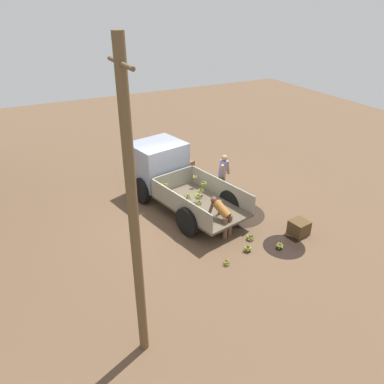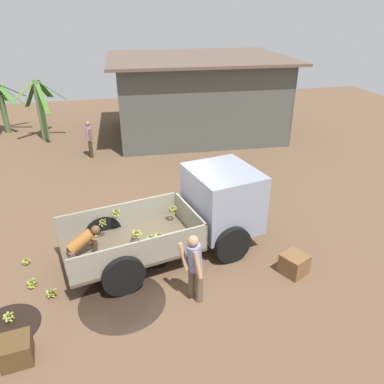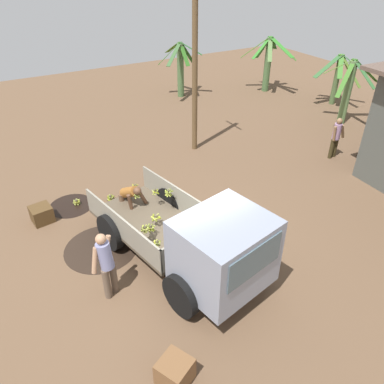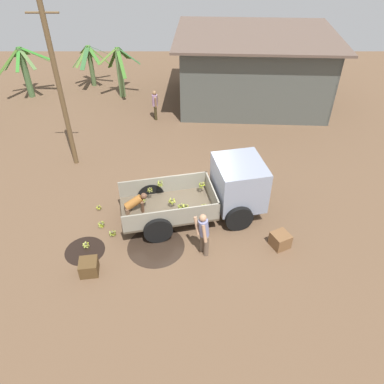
% 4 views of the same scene
% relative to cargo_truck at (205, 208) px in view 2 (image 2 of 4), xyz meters
% --- Properties ---
extents(ground, '(36.00, 36.00, 0.00)m').
position_rel_cargo_truck_xyz_m(ground, '(-1.19, 0.03, -1.08)').
color(ground, brown).
extents(mud_patch_0, '(1.29, 1.29, 0.01)m').
position_rel_cargo_truck_xyz_m(mud_patch_0, '(-4.60, -1.92, -1.08)').
color(mud_patch_0, black).
rests_on(mud_patch_0, ground).
extents(mud_patch_1, '(1.88, 1.88, 0.01)m').
position_rel_cargo_truck_xyz_m(mud_patch_1, '(-2.31, -1.73, -1.08)').
color(mud_patch_1, black).
rests_on(mud_patch_1, ground).
extents(mud_patch_2, '(0.87, 0.87, 0.01)m').
position_rel_cargo_truck_xyz_m(mud_patch_2, '(-1.43, -0.36, -1.08)').
color(mud_patch_2, black).
rests_on(mud_patch_2, ground).
extents(cargo_truck, '(5.18, 2.88, 2.04)m').
position_rel_cargo_truck_xyz_m(cargo_truck, '(0.00, 0.00, 0.00)').
color(cargo_truck, brown).
rests_on(cargo_truck, ground).
extents(warehouse_shed, '(8.53, 6.86, 3.61)m').
position_rel_cargo_truck_xyz_m(warehouse_shed, '(2.62, 9.47, 1.50)').
color(warehouse_shed, '#4D514B').
rests_on(warehouse_shed, ground).
extents(banana_palm_1, '(2.30, 2.32, 2.37)m').
position_rel_cargo_truck_xyz_m(banana_palm_1, '(-7.07, 11.61, 0.25)').
color(banana_palm_1, '#4C6439').
rests_on(banana_palm_1, ground).
extents(banana_palm_3, '(2.20, 2.55, 2.75)m').
position_rel_cargo_truck_xyz_m(banana_palm_3, '(-5.10, 10.07, 0.36)').
color(banana_palm_3, '#658950').
rests_on(banana_palm_3, ground).
extents(person_foreground_visitor, '(0.56, 0.63, 1.65)m').
position_rel_cargo_truck_xyz_m(person_foreground_visitor, '(-0.77, -2.01, -0.17)').
color(person_foreground_visitor, brown).
rests_on(person_foreground_visitor, ground).
extents(person_worker_loading, '(0.82, 0.71, 1.21)m').
position_rel_cargo_truck_xyz_m(person_worker_loading, '(-3.11, -0.57, -0.35)').
color(person_worker_loading, brown).
rests_on(person_worker_loading, ground).
extents(person_bystander_near_shed, '(0.31, 0.61, 1.52)m').
position_rel_cargo_truck_xyz_m(person_bystander_near_shed, '(-2.98, 7.26, -0.24)').
color(person_bystander_near_shed, '#362E18').
rests_on(person_bystander_near_shed, ground).
extents(banana_bunch_on_ground_0, '(0.23, 0.24, 0.18)m').
position_rel_cargo_truck_xyz_m(banana_bunch_on_ground_0, '(-4.59, -1.75, -0.99)').
color(banana_bunch_on_ground_0, brown).
rests_on(banana_bunch_on_ground_0, ground).
extents(banana_bunch_on_ground_1, '(0.20, 0.21, 0.17)m').
position_rel_cargo_truck_xyz_m(banana_bunch_on_ground_1, '(-4.53, 0.11, -0.98)').
color(banana_bunch_on_ground_1, brown).
rests_on(banana_bunch_on_ground_1, ground).
extents(banana_bunch_on_ground_2, '(0.25, 0.25, 0.19)m').
position_rel_cargo_truck_xyz_m(banana_bunch_on_ground_2, '(-3.81, -1.21, -0.98)').
color(banana_bunch_on_ground_2, brown).
rests_on(banana_bunch_on_ground_2, ground).
extents(banana_bunch_on_ground_3, '(0.25, 0.25, 0.21)m').
position_rel_cargo_truck_xyz_m(banana_bunch_on_ground_3, '(-4.27, -0.79, -0.97)').
color(banana_bunch_on_ground_3, brown).
rests_on(banana_bunch_on_ground_3, ground).
extents(wooden_crate_0, '(0.61, 0.61, 0.47)m').
position_rel_cargo_truck_xyz_m(wooden_crate_0, '(-4.24, -2.79, -0.85)').
color(wooden_crate_0, '#4D361C').
rests_on(wooden_crate_0, ground).
extents(wooden_crate_1, '(0.73, 0.73, 0.51)m').
position_rel_cargo_truck_xyz_m(wooden_crate_1, '(1.74, -1.69, -0.83)').
color(wooden_crate_1, brown).
rests_on(wooden_crate_1, ground).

